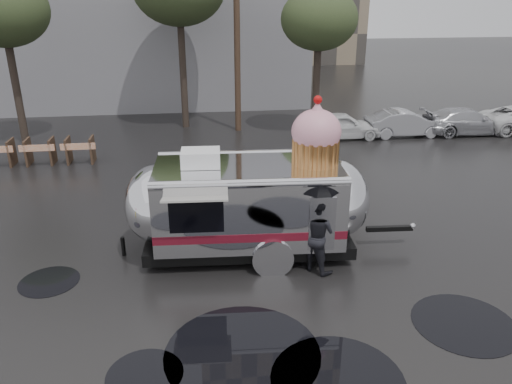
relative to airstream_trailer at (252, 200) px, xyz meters
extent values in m
plane|color=black|center=(-1.70, -2.01, -1.44)|extent=(120.00, 120.00, 0.00)
cylinder|color=black|center=(-0.66, -3.87, -1.43)|extent=(2.93, 2.93, 0.01)
cylinder|color=black|center=(-2.42, -4.22, -1.43)|extent=(1.36, 1.36, 0.01)
cylinder|color=black|center=(-4.85, -0.86, -1.43)|extent=(1.37, 1.37, 0.01)
cylinder|color=black|center=(3.90, -3.58, -1.43)|extent=(2.09, 2.09, 0.01)
cylinder|color=black|center=(0.91, -4.78, -1.43)|extent=(2.35, 2.35, 0.01)
cylinder|color=black|center=(0.91, 0.98, -1.43)|extent=(2.64, 2.64, 0.01)
cylinder|color=#473323|center=(0.80, 11.99, 3.06)|extent=(0.28, 0.28, 9.00)
cylinder|color=#382D26|center=(-8.70, 10.99, 1.49)|extent=(0.32, 0.32, 5.85)
ellipsoid|color=#2B381E|center=(-8.70, 10.99, 4.09)|extent=(3.64, 3.64, 2.86)
cylinder|color=#382D26|center=(-1.70, 12.99, 1.94)|extent=(0.32, 0.32, 6.75)
cylinder|color=#382D26|center=(4.30, 10.99, 1.26)|extent=(0.32, 0.32, 5.40)
ellipsoid|color=#2B381E|center=(4.30, 10.99, 3.66)|extent=(3.36, 3.36, 2.64)
cube|color=#473323|center=(-8.30, 7.99, -0.94)|extent=(0.08, 0.80, 1.00)
cube|color=#473323|center=(-7.70, 7.99, -0.94)|extent=(0.08, 0.80, 1.00)
cube|color=#473323|center=(-6.80, 7.99, -0.94)|extent=(0.08, 0.80, 1.00)
cube|color=#E5590C|center=(-7.25, 7.61, -0.69)|extent=(1.30, 0.04, 0.25)
cube|color=#473323|center=(-6.20, 7.99, -0.94)|extent=(0.08, 0.80, 1.00)
cube|color=#473323|center=(-5.30, 7.99, -0.94)|extent=(0.08, 0.80, 1.00)
cube|color=#E5590C|center=(-5.75, 7.61, -0.69)|extent=(1.30, 0.04, 0.25)
imported|color=silver|center=(5.30, 9.99, -0.74)|extent=(4.00, 1.80, 1.40)
imported|color=#B2B2B7|center=(8.30, 9.99, -0.74)|extent=(4.00, 1.80, 1.40)
imported|color=#B2B2B7|center=(11.30, 9.99, -0.72)|extent=(4.20, 1.80, 1.44)
cube|color=silver|center=(-0.09, 0.01, 0.00)|extent=(4.63, 2.60, 1.84)
ellipsoid|color=silver|center=(2.16, -0.11, 0.00)|extent=(1.67, 2.44, 1.84)
ellipsoid|color=silver|center=(-2.35, 0.14, 0.00)|extent=(1.67, 2.44, 1.84)
cube|color=black|center=(-0.09, 0.01, -1.08)|extent=(5.23, 2.33, 0.31)
cylinder|color=black|center=(0.36, -1.07, -1.08)|extent=(0.73, 0.27, 0.72)
cylinder|color=black|center=(0.48, 1.04, -1.08)|extent=(0.73, 0.27, 0.72)
cylinder|color=silver|center=(0.35, -1.21, -1.03)|extent=(0.99, 0.16, 0.98)
cube|color=black|center=(3.59, -0.20, -0.93)|extent=(1.23, 0.19, 0.12)
sphere|color=silver|center=(4.20, -0.23, -0.87)|extent=(0.17, 0.17, 0.16)
cylinder|color=black|center=(-3.27, 0.19, -1.18)|extent=(0.11, 0.11, 0.51)
cube|color=#5A0E1B|center=(-0.16, -1.16, -0.46)|extent=(4.50, 0.28, 0.20)
cube|color=#5A0E1B|center=(-0.03, 1.18, -0.46)|extent=(4.50, 0.28, 0.20)
cube|color=black|center=(-1.39, -1.11, 0.15)|extent=(1.23, 0.10, 0.82)
cube|color=#9E9A92|center=(-1.40, -1.35, 0.66)|extent=(1.46, 0.59, 0.15)
cube|color=silver|center=(1.48, -1.27, -0.16)|extent=(0.62, 0.06, 1.33)
cube|color=white|center=(-1.22, 0.07, 1.12)|extent=(0.96, 0.72, 0.39)
cylinder|color=#C58041|center=(1.54, -0.08, 1.23)|extent=(1.12, 1.12, 0.61)
ellipsoid|color=#EEA3B2|center=(1.54, -0.08, 1.72)|extent=(1.25, 1.25, 1.07)
cone|color=#EEA3B2|center=(1.54, -0.08, 2.25)|extent=(0.54, 0.54, 0.41)
sphere|color=red|center=(1.54, -0.08, 2.48)|extent=(0.22, 0.22, 0.20)
imported|color=black|center=(1.43, -1.10, -0.51)|extent=(0.95, 0.99, 1.85)
imported|color=black|center=(1.43, -1.10, 0.48)|extent=(1.07, 1.07, 0.73)
cylinder|color=black|center=(1.43, -1.10, -0.61)|extent=(0.02, 0.02, 1.65)
cylinder|color=black|center=(1.11, -0.75, -0.78)|extent=(0.07, 0.31, 1.33)
cylinder|color=black|center=(0.74, -0.59, -0.78)|extent=(0.25, 0.20, 1.33)
cylinder|color=black|center=(0.79, -0.99, -0.78)|extent=(0.29, 0.14, 1.33)
cube|color=black|center=(0.88, -0.78, -0.10)|extent=(0.12, 0.11, 0.09)
camera|label=1|loc=(-1.37, -11.32, 4.85)|focal=35.00mm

